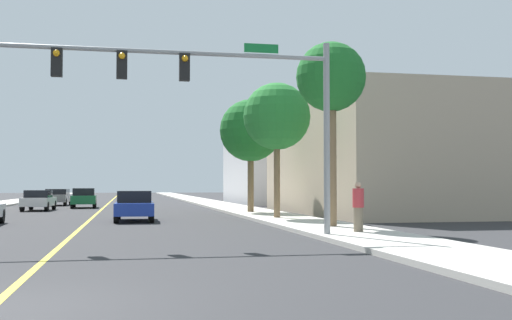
% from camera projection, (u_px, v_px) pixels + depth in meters
% --- Properties ---
extents(ground, '(192.00, 192.00, 0.00)m').
position_uv_depth(ground, '(105.00, 207.00, 49.52)').
color(ground, '#2D2D30').
extents(sidewalk_right, '(3.16, 168.00, 0.15)m').
position_uv_depth(sidewalk_right, '(219.00, 205.00, 51.39)').
color(sidewalk_right, beige).
rests_on(sidewalk_right, ground).
extents(lane_marking_center, '(0.16, 144.00, 0.01)m').
position_uv_depth(lane_marking_center, '(105.00, 207.00, 49.52)').
color(lane_marking_center, yellow).
rests_on(lane_marking_center, ground).
extents(building_right_near, '(10.41, 18.31, 6.84)m').
position_uv_depth(building_right_near, '(383.00, 157.00, 37.79)').
color(building_right_near, tan).
rests_on(building_right_near, ground).
extents(building_right_far, '(16.84, 16.54, 6.61)m').
position_uv_depth(building_right_far, '(321.00, 169.00, 60.40)').
color(building_right_far, silver).
rests_on(building_right_far, ground).
extents(traffic_signal_mast, '(10.85, 0.36, 6.14)m').
position_uv_depth(traffic_signal_mast, '(211.00, 87.00, 19.14)').
color(traffic_signal_mast, gray).
rests_on(traffic_signal_mast, sidewalk_right).
extents(palm_near, '(2.68, 2.68, 7.06)m').
position_uv_depth(palm_near, '(331.00, 80.00, 23.73)').
color(palm_near, brown).
rests_on(palm_near, sidewalk_right).
extents(palm_mid, '(3.27, 3.27, 6.55)m').
position_uv_depth(palm_mid, '(277.00, 117.00, 30.08)').
color(palm_mid, brown).
rests_on(palm_mid, sidewalk_right).
extents(palm_far, '(3.68, 3.68, 6.64)m').
position_uv_depth(palm_far, '(251.00, 131.00, 36.55)').
color(palm_far, brown).
rests_on(palm_far, sidewalk_right).
extents(car_gray, '(2.08, 4.64, 1.39)m').
position_uv_depth(car_gray, '(58.00, 197.00, 52.43)').
color(car_gray, slate).
rests_on(car_gray, ground).
extents(car_green, '(1.89, 4.08, 1.48)m').
position_uv_depth(car_green, '(84.00, 198.00, 46.60)').
color(car_green, '#196638').
rests_on(car_green, ground).
extents(car_blue, '(1.85, 4.36, 1.44)m').
position_uv_depth(car_blue, '(134.00, 205.00, 29.41)').
color(car_blue, '#1E389E').
rests_on(car_blue, ground).
extents(car_white, '(1.90, 4.09, 1.38)m').
position_uv_depth(car_white, '(39.00, 200.00, 41.55)').
color(car_white, white).
rests_on(car_white, ground).
extents(pedestrian, '(0.38, 0.38, 1.67)m').
position_uv_depth(pedestrian, '(358.00, 207.00, 20.70)').
color(pedestrian, '#726651').
rests_on(pedestrian, sidewalk_right).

